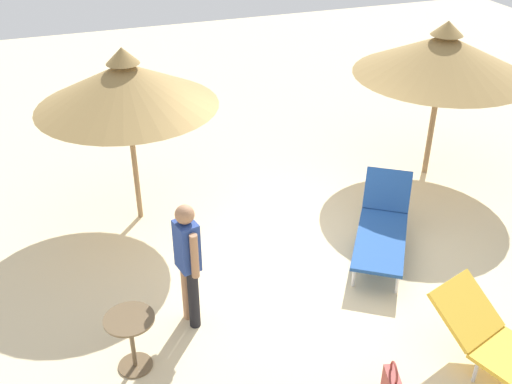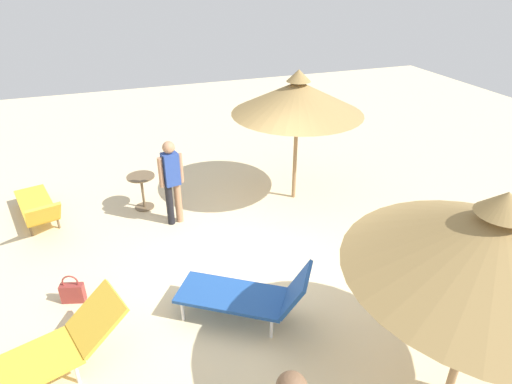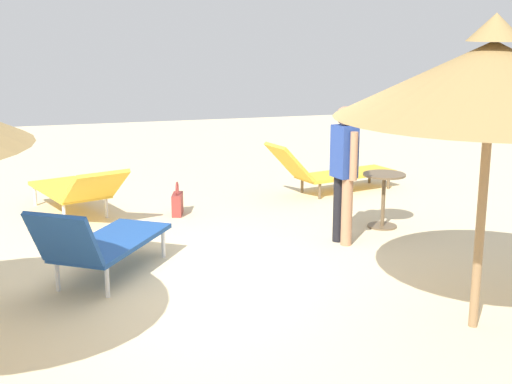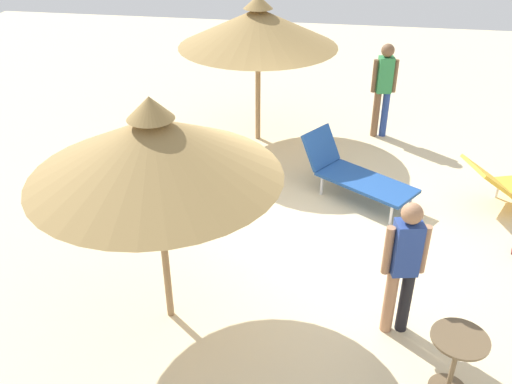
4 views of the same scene
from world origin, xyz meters
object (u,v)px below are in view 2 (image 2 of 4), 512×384
Objects in this scene: lounge_chair_near_left at (38,208)px; handbag at (73,292)px; parasol_umbrella_edge at (298,97)px; side_table_round at (142,186)px; person_standing_near_right at (172,178)px; lounge_chair_far_right at (249,294)px; lounge_chair_far_left at (41,354)px; parasol_umbrella_back at (494,242)px.

lounge_chair_near_left reaches higher than handbag.
side_table_round is (0.58, 2.99, -1.65)m from parasol_umbrella_edge.
person_standing_near_right is 1.01m from side_table_round.
parasol_umbrella_edge is at bearing -100.98° from side_table_round.
lounge_chair_far_right is at bearing -141.19° from lounge_chair_near_left.
lounge_chair_far_right is at bearing -164.38° from side_table_round.
handbag is (1.30, -0.27, -0.22)m from lounge_chair_far_left.
parasol_umbrella_back is at bearing -126.70° from handbag.
parasol_umbrella_edge is at bearing -2.45° from parasol_umbrella_back.
handbag is (-1.85, 4.28, -1.95)m from parasol_umbrella_edge.
lounge_chair_far_left is 4.05m from side_table_round.
lounge_chair_far_left is at bearing 168.24° from handbag.
parasol_umbrella_back is 5.35m from person_standing_near_right.
person_standing_near_right is at bearing 94.19° from parasol_umbrella_edge.
side_table_round is (2.43, -1.29, 0.31)m from handbag.
parasol_umbrella_back is at bearing -153.03° from side_table_round.
parasol_umbrella_back is at bearing -136.52° from lounge_chair_far_right.
handbag is (-1.67, 1.78, -0.76)m from person_standing_near_right.
lounge_chair_near_left is 2.52m from handbag.
parasol_umbrella_back is 1.70× the size of person_standing_near_right.
parasol_umbrella_back is at bearing 177.55° from parasol_umbrella_edge.
parasol_umbrella_back reaches higher than lounge_chair_far_left.
side_table_round is at bearing 32.78° from person_standing_near_right.
handbag is (3.03, 4.07, -1.91)m from parasol_umbrella_back.
parasol_umbrella_edge is 5.70× the size of handbag.
parasol_umbrella_edge reaches higher than person_standing_near_right.
side_table_round is (-0.01, -1.89, 0.12)m from lounge_chair_near_left.
side_table_round is at bearing 26.97° from parasol_umbrella_back.
lounge_chair_far_right is 2.57m from lounge_chair_far_left.
side_table_round reaches higher than handbag.
side_table_round is (0.76, 0.49, -0.45)m from person_standing_near_right.
lounge_chair_far_right reaches higher than lounge_chair_far_left.
parasol_umbrella_edge is at bearing -96.86° from lounge_chair_near_left.
lounge_chair_far_left reaches higher than handbag.
lounge_chair_far_left is (1.73, 4.34, -1.69)m from parasol_umbrella_back.
handbag is at bearing 152.11° from side_table_round.
lounge_chair_near_left is (0.59, 4.88, -1.76)m from parasol_umbrella_edge.
person_standing_near_right reaches higher than side_table_round.
lounge_chair_far_right is 2.92m from person_standing_near_right.
lounge_chair_far_right reaches higher than side_table_round.
parasol_umbrella_back reaches higher than lounge_chair_far_right.
handbag is 2.77m from side_table_round.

